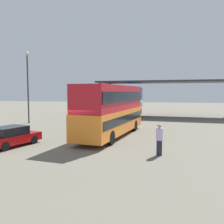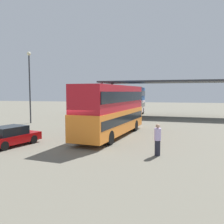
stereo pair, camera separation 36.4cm
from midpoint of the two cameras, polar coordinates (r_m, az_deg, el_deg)
The scene contains 8 objects.
ground_plane at distance 16.83m, azimuth -6.85°, elevation -7.84°, with size 140.00×140.00×0.00m, color #6A6658.
double_decker_main at distance 20.02m, azimuth -0.51°, elevation 0.81°, with size 3.82×10.71×4.16m.
parked_hatchback at distance 17.84m, azimuth -23.15°, elevation -5.28°, with size 2.67×4.21×1.35m.
double_decker_near_canopy at distance 38.11m, azimuth -1.88°, elevation 2.58°, with size 3.17×10.34×4.03m.
double_decker_mid_row at distance 37.18m, azimuth 4.09°, elevation 2.77°, with size 2.71×11.39×4.35m.
depot_canopy at distance 37.41m, azimuth 11.87°, elevation 6.63°, with size 20.29×7.97×5.28m.
lamppost_tall at distance 29.90m, azimuth -19.49°, elevation 7.35°, with size 0.44×0.44×8.25m.
pedestrian_waiting at distance 14.27m, azimuth 10.32°, elevation -6.37°, with size 0.38×0.38×1.84m.
Camera 1 is at (5.22, -15.56, 3.66)m, focal length 39.01 mm.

